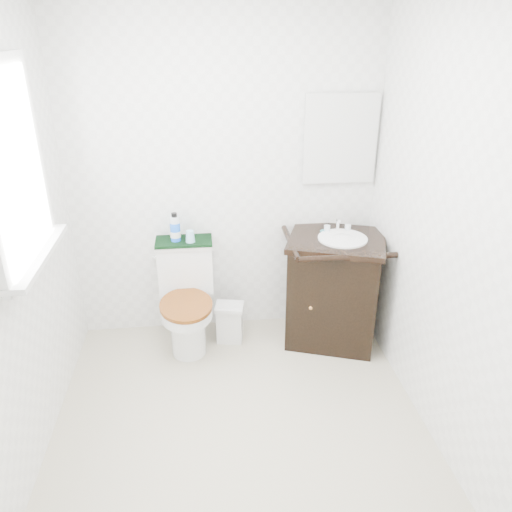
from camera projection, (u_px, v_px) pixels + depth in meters
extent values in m
plane|color=#BCB598|center=(241.00, 431.00, 2.93)|extent=(2.40, 2.40, 0.00)
plane|color=white|center=(224.00, 177.00, 3.51)|extent=(2.40, 0.00, 2.40)
plane|color=white|center=(273.00, 420.00, 1.35)|extent=(2.40, 0.00, 2.40)
plane|color=white|center=(2.00, 255.00, 2.32)|extent=(0.00, 2.40, 2.40)
plane|color=white|center=(452.00, 234.00, 2.54)|extent=(0.00, 2.40, 2.40)
cube|color=white|center=(11.00, 167.00, 2.40)|extent=(0.02, 0.70, 0.90)
cube|color=silver|center=(340.00, 139.00, 3.47)|extent=(0.50, 0.02, 0.60)
cylinder|color=white|center=(188.00, 331.00, 3.56)|extent=(0.24, 0.24, 0.37)
cube|color=white|center=(188.00, 312.00, 3.79)|extent=(0.24, 0.28, 0.37)
cube|color=white|center=(186.00, 268.00, 3.65)|extent=(0.39, 0.18, 0.36)
cube|color=white|center=(184.00, 244.00, 3.57)|extent=(0.41, 0.20, 0.03)
cylinder|color=white|center=(186.00, 311.00, 3.45)|extent=(0.36, 0.36, 0.08)
cylinder|color=brown|center=(186.00, 305.00, 3.43)|extent=(0.39, 0.39, 0.03)
cube|color=black|center=(333.00, 292.00, 3.67)|extent=(0.76, 0.70, 0.78)
cube|color=black|center=(337.00, 240.00, 3.49)|extent=(0.81, 0.75, 0.04)
cylinder|color=white|center=(343.00, 239.00, 3.46)|extent=(0.34, 0.34, 0.01)
ellipsoid|color=white|center=(342.00, 246.00, 3.48)|extent=(0.29, 0.29, 0.15)
cylinder|color=silver|center=(338.00, 225.00, 3.57)|extent=(0.02, 0.02, 0.10)
cube|color=silver|center=(230.00, 324.00, 3.73)|extent=(0.21, 0.18, 0.27)
cube|color=silver|center=(229.00, 307.00, 3.67)|extent=(0.23, 0.20, 0.03)
cube|color=black|center=(184.00, 241.00, 3.56)|extent=(0.40, 0.22, 0.02)
cylinder|color=blue|center=(175.00, 232.00, 3.52)|extent=(0.07, 0.07, 0.13)
cylinder|color=silver|center=(174.00, 220.00, 3.48)|extent=(0.07, 0.07, 0.04)
cylinder|color=black|center=(174.00, 215.00, 3.47)|extent=(0.04, 0.04, 0.03)
cone|color=#91CDED|center=(190.00, 236.00, 3.51)|extent=(0.07, 0.07, 0.08)
ellipsoid|color=#186575|center=(325.00, 230.00, 3.58)|extent=(0.07, 0.05, 0.02)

